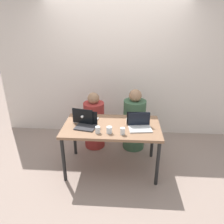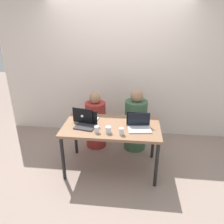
{
  "view_description": "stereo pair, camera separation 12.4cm",
  "coord_description": "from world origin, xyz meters",
  "px_view_note": "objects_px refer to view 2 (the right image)",
  "views": [
    {
      "loc": [
        0.19,
        -2.82,
        2.18
      ],
      "look_at": [
        0.0,
        0.08,
        0.92
      ],
      "focal_mm": 35.0,
      "sensor_mm": 36.0,
      "label": 1
    },
    {
      "loc": [
        0.32,
        -2.81,
        2.18
      ],
      "look_at": [
        0.0,
        0.08,
        0.92
      ],
      "focal_mm": 35.0,
      "sensor_mm": 36.0,
      "label": 2
    }
  ],
  "objects_px": {
    "person_on_right": "(135,123)",
    "water_glass_center": "(108,130)",
    "laptop_back_left": "(85,118)",
    "water_glass_left": "(97,130)",
    "person_on_left": "(96,123)",
    "laptop_front_right": "(139,126)",
    "water_glass_right": "(121,132)",
    "laptop_back_right": "(138,121)",
    "laptop_front_left": "(86,123)"
  },
  "relations": [
    {
      "from": "water_glass_center",
      "to": "laptop_front_left",
      "type": "bearing_deg",
      "value": 154.04
    },
    {
      "from": "laptop_back_right",
      "to": "water_glass_left",
      "type": "height_order",
      "value": "laptop_back_right"
    },
    {
      "from": "laptop_back_left",
      "to": "water_glass_left",
      "type": "bearing_deg",
      "value": 138.64
    },
    {
      "from": "person_on_left",
      "to": "laptop_front_right",
      "type": "height_order",
      "value": "person_on_left"
    },
    {
      "from": "person_on_left",
      "to": "water_glass_right",
      "type": "bearing_deg",
      "value": 118.91
    },
    {
      "from": "person_on_right",
      "to": "laptop_back_left",
      "type": "xyz_separation_m",
      "value": [
        -0.76,
        -0.54,
        0.31
      ]
    },
    {
      "from": "laptop_back_right",
      "to": "laptop_front_left",
      "type": "bearing_deg",
      "value": 11.41
    },
    {
      "from": "laptop_front_left",
      "to": "laptop_front_right",
      "type": "distance_m",
      "value": 0.76
    },
    {
      "from": "laptop_back_right",
      "to": "laptop_front_right",
      "type": "bearing_deg",
      "value": 97.17
    },
    {
      "from": "water_glass_right",
      "to": "water_glass_center",
      "type": "xyz_separation_m",
      "value": [
        -0.18,
        0.03,
        -0.0
      ]
    },
    {
      "from": "laptop_front_right",
      "to": "laptop_back_left",
      "type": "bearing_deg",
      "value": 162.2
    },
    {
      "from": "person_on_right",
      "to": "water_glass_right",
      "type": "bearing_deg",
      "value": 75.6
    },
    {
      "from": "person_on_left",
      "to": "person_on_right",
      "type": "xyz_separation_m",
      "value": [
        0.71,
        0.0,
        0.03
      ]
    },
    {
      "from": "laptop_front_left",
      "to": "water_glass_center",
      "type": "bearing_deg",
      "value": -14.56
    },
    {
      "from": "person_on_right",
      "to": "water_glass_center",
      "type": "distance_m",
      "value": 0.97
    },
    {
      "from": "laptop_back_right",
      "to": "water_glass_center",
      "type": "xyz_separation_m",
      "value": [
        -0.39,
        -0.33,
        -0.01
      ]
    },
    {
      "from": "laptop_front_right",
      "to": "water_glass_left",
      "type": "height_order",
      "value": "laptop_front_right"
    },
    {
      "from": "person_on_left",
      "to": "person_on_right",
      "type": "height_order",
      "value": "person_on_right"
    },
    {
      "from": "laptop_back_right",
      "to": "water_glass_right",
      "type": "xyz_separation_m",
      "value": [
        -0.21,
        -0.35,
        -0.0
      ]
    },
    {
      "from": "laptop_front_left",
      "to": "laptop_back_right",
      "type": "height_order",
      "value": "laptop_front_left"
    },
    {
      "from": "person_on_left",
      "to": "person_on_right",
      "type": "relative_size",
      "value": 0.94
    },
    {
      "from": "laptop_front_left",
      "to": "laptop_back_right",
      "type": "distance_m",
      "value": 0.75
    },
    {
      "from": "laptop_front_left",
      "to": "water_glass_right",
      "type": "bearing_deg",
      "value": -8.72
    },
    {
      "from": "person_on_right",
      "to": "laptop_front_right",
      "type": "bearing_deg",
      "value": 91.82
    },
    {
      "from": "laptop_front_left",
      "to": "person_on_left",
      "type": "bearing_deg",
      "value": 101.01
    },
    {
      "from": "laptop_back_left",
      "to": "laptop_back_right",
      "type": "distance_m",
      "value": 0.78
    },
    {
      "from": "laptop_back_right",
      "to": "water_glass_right",
      "type": "height_order",
      "value": "laptop_back_right"
    },
    {
      "from": "person_on_left",
      "to": "laptop_front_right",
      "type": "relative_size",
      "value": 3.04
    },
    {
      "from": "laptop_back_right",
      "to": "water_glass_left",
      "type": "xyz_separation_m",
      "value": [
        -0.55,
        -0.34,
        -0.01
      ]
    },
    {
      "from": "person_on_left",
      "to": "water_glass_left",
      "type": "height_order",
      "value": "person_on_left"
    },
    {
      "from": "laptop_back_left",
      "to": "water_glass_right",
      "type": "height_order",
      "value": "laptop_back_left"
    },
    {
      "from": "person_on_left",
      "to": "laptop_front_left",
      "type": "xyz_separation_m",
      "value": [
        -0.0,
        -0.69,
        0.33
      ]
    },
    {
      "from": "person_on_right",
      "to": "laptop_back_right",
      "type": "bearing_deg",
      "value": 90.45
    },
    {
      "from": "person_on_right",
      "to": "water_glass_left",
      "type": "height_order",
      "value": "person_on_right"
    },
    {
      "from": "water_glass_right",
      "to": "water_glass_center",
      "type": "bearing_deg",
      "value": 172.1
    },
    {
      "from": "water_glass_right",
      "to": "water_glass_center",
      "type": "distance_m",
      "value": 0.18
    },
    {
      "from": "person_on_left",
      "to": "water_glass_center",
      "type": "xyz_separation_m",
      "value": [
        0.34,
        -0.85,
        0.33
      ]
    },
    {
      "from": "laptop_back_left",
      "to": "laptop_front_right",
      "type": "distance_m",
      "value": 0.82
    },
    {
      "from": "laptop_front_left",
      "to": "water_glass_left",
      "type": "distance_m",
      "value": 0.25
    },
    {
      "from": "laptop_back_right",
      "to": "water_glass_center",
      "type": "distance_m",
      "value": 0.51
    },
    {
      "from": "laptop_back_right",
      "to": "water_glass_right",
      "type": "relative_size",
      "value": 3.48
    },
    {
      "from": "person_on_left",
      "to": "laptop_front_right",
      "type": "distance_m",
      "value": 1.07
    },
    {
      "from": "person_on_right",
      "to": "water_glass_center",
      "type": "bearing_deg",
      "value": 64.33
    },
    {
      "from": "laptop_front_right",
      "to": "water_glass_right",
      "type": "relative_size",
      "value": 3.54
    },
    {
      "from": "person_on_right",
      "to": "laptop_back_left",
      "type": "relative_size",
      "value": 3.02
    },
    {
      "from": "laptop_front_left",
      "to": "water_glass_center",
      "type": "xyz_separation_m",
      "value": [
        0.34,
        -0.17,
        -0.01
      ]
    },
    {
      "from": "laptop_front_right",
      "to": "water_glass_left",
      "type": "bearing_deg",
      "value": -170.76
    },
    {
      "from": "laptop_front_right",
      "to": "water_glass_right",
      "type": "xyz_separation_m",
      "value": [
        -0.24,
        -0.19,
        -0.0
      ]
    },
    {
      "from": "water_glass_right",
      "to": "person_on_right",
      "type": "bearing_deg",
      "value": 77.8
    },
    {
      "from": "water_glass_center",
      "to": "person_on_left",
      "type": "bearing_deg",
      "value": 111.48
    }
  ]
}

